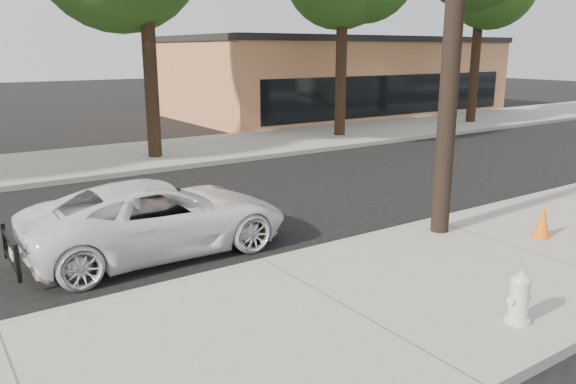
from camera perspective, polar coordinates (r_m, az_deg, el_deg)
The scene contains 8 objects.
ground at distance 11.15m, azimuth -8.20°, elevation -4.32°, with size 120.00×120.00×0.00m, color black.
near_sidewalk at distance 7.77m, azimuth 6.33°, elevation -12.20°, with size 90.00×4.40×0.15m, color gray.
far_sidewalk at distance 18.93m, azimuth -19.72°, elevation 2.92°, with size 90.00×5.00×0.15m, color gray.
curb_near at distance 9.39m, azimuth -2.48°, elevation -7.30°, with size 90.00×0.12×0.16m, color #9E9B93.
building_main at distance 32.84m, azimuth 4.65°, elevation 11.57°, with size 18.00×10.00×4.00m, color #C37A51.
police_cruiser at distance 10.22m, azimuth -12.95°, elevation -2.49°, with size 2.14×4.64×1.29m, color white.
fire_hydrant at distance 7.79m, azimuth 22.43°, elevation -10.05°, with size 0.35×0.31×0.65m.
traffic_cone at distance 11.39m, azimuth 24.45°, elevation -2.71°, with size 0.35×0.35×0.63m.
Camera 1 is at (-4.59, -9.53, 3.53)m, focal length 35.00 mm.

